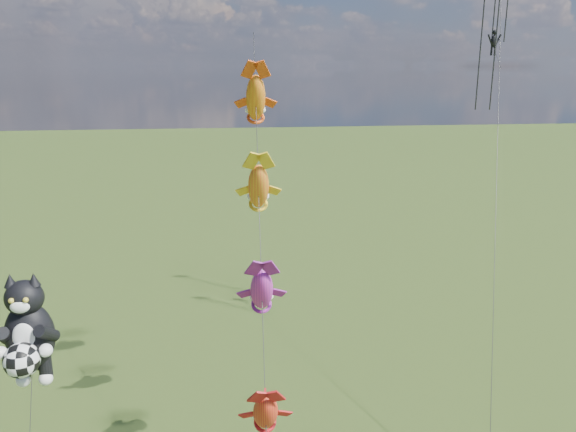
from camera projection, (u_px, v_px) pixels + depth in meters
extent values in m
ellipsoid|color=black|center=(30.00, 336.00, 23.67)|extent=(2.05, 1.68, 2.97)
ellipsoid|color=black|center=(24.00, 298.00, 23.13)|extent=(1.59, 1.44, 1.50)
cone|color=black|center=(10.00, 280.00, 22.87)|extent=(0.52, 0.52, 0.56)
cone|color=black|center=(34.00, 279.00, 22.98)|extent=(0.52, 0.52, 0.56)
ellipsoid|color=white|center=(20.00, 307.00, 22.59)|extent=(0.78, 0.39, 0.54)
ellipsoid|color=white|center=(24.00, 337.00, 22.94)|extent=(0.93, 0.36, 1.22)
sphere|color=gold|center=(11.00, 301.00, 22.41)|extent=(0.22, 0.22, 0.22)
sphere|color=gold|center=(26.00, 300.00, 22.48)|extent=(0.22, 0.22, 0.22)
sphere|color=white|center=(0.00, 353.00, 22.69)|extent=(0.56, 0.56, 0.56)
sphere|color=white|center=(46.00, 350.00, 22.91)|extent=(0.56, 0.56, 0.56)
sphere|color=white|center=(23.00, 380.00, 24.00)|extent=(0.59, 0.59, 0.59)
sphere|color=white|center=(46.00, 379.00, 24.11)|extent=(0.59, 0.59, 0.59)
sphere|color=white|center=(22.00, 360.00, 22.60)|extent=(1.44, 1.44, 1.44)
cylinder|color=black|center=(261.00, 270.00, 23.06)|extent=(0.78, 15.82, 19.55)
ellipsoid|color=#E54D19|center=(266.00, 412.00, 20.82)|extent=(1.04, 2.50, 2.73)
ellipsoid|color=#D833B3|center=(262.00, 290.00, 22.72)|extent=(1.04, 2.50, 2.73)
ellipsoid|color=red|center=(258.00, 187.00, 24.62)|extent=(1.04, 2.50, 2.73)
ellipsoid|color=#F2A619|center=(256.00, 98.00, 26.52)|extent=(1.04, 2.50, 2.73)
cylinder|color=black|center=(496.00, 210.00, 28.06)|extent=(6.52, 15.82, 21.87)
cylinder|color=black|center=(480.00, 48.00, 31.23)|extent=(0.08, 0.08, 7.12)
cylinder|color=black|center=(494.00, 48.00, 31.33)|extent=(0.08, 0.08, 7.12)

